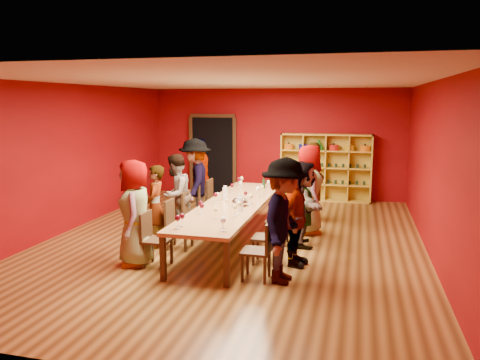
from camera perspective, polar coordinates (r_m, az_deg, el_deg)
name	(u,v)px	position (r m, az deg, el deg)	size (l,w,h in m)	color
room_shell	(233,164)	(8.68, -0.83, 2.01)	(7.10, 9.10, 3.04)	brown
tasting_table	(233,206)	(8.82, -0.81, -3.15)	(1.10, 4.50, 0.75)	#A57444
doorway	(213,155)	(13.46, -3.27, 3.03)	(1.40, 0.17, 2.30)	black
shelving_unit	(326,164)	(12.76, 10.40, 1.91)	(2.40, 0.40, 1.80)	gold
chair_person_left_0	(152,236)	(7.70, -10.62, -6.76)	(0.42, 0.42, 0.89)	#301E10
person_left_0	(135,213)	(7.74, -12.71, -3.93)	(0.84, 0.46, 1.73)	#4F4F54
chair_person_left_1	(175,222)	(8.55, -7.89, -5.05)	(0.42, 0.42, 0.89)	#301E10
person_left_1	(155,206)	(8.64, -10.29, -3.20)	(0.55, 0.40, 1.51)	#454549
chair_person_left_2	(191,211)	(9.30, -5.95, -3.82)	(0.42, 0.42, 0.89)	#301E10
person_left_2	(175,195)	(9.35, -7.87, -1.81)	(0.79, 0.43, 1.62)	#D79092
chair_person_left_3	(207,202)	(10.18, -4.09, -2.64)	(0.42, 0.42, 0.89)	#301E10
person_left_3	(195,181)	(10.18, -5.47, -0.16)	(1.20, 0.50, 1.86)	pink
chair_person_left_4	(214,197)	(10.71, -3.13, -2.02)	(0.42, 0.42, 0.89)	#301E10
person_left_4	(201,178)	(10.74, -4.80, 0.23)	(1.07, 0.48, 1.82)	#121833
chair_person_right_0	(261,248)	(7.01, 2.62, -8.23)	(0.42, 0.42, 0.89)	#301E10
person_right_0	(284,221)	(6.84, 5.41, -4.99)	(1.19, 0.49, 1.85)	#4D4D52
chair_person_right_1	(271,234)	(7.71, 3.76, -6.60)	(0.42, 0.42, 0.89)	#301E10
person_right_1	(296,218)	(7.57, 6.80, -4.64)	(0.93, 0.42, 1.58)	#4E4E53
chair_person_right_2	(282,218)	(8.77, 5.11, -4.64)	(0.42, 0.42, 0.89)	#301E10
person_right_2	(303,204)	(8.65, 7.72, -2.88)	(1.47, 0.42, 1.58)	#48474C
chair_person_right_3	(289,208)	(9.61, 5.96, -3.40)	(0.42, 0.42, 0.89)	#301E10
person_right_3	(309,189)	(9.48, 8.38, -1.15)	(0.88, 0.48, 1.79)	#4D4C51
chair_person_right_4	(296,198)	(10.61, 6.79, -2.18)	(0.42, 0.42, 0.89)	#301E10
person_right_4	(315,182)	(10.49, 9.11, -0.22)	(0.64, 0.47, 1.76)	#141537
wine_glass_0	(201,204)	(8.16, -4.80, -2.89)	(0.07, 0.07, 0.19)	white
wine_glass_1	(242,179)	(10.66, 0.20, 0.14)	(0.08, 0.08, 0.20)	white
wine_glass_2	(227,201)	(8.34, -1.61, -2.63)	(0.07, 0.07, 0.18)	white
wine_glass_3	(223,221)	(6.87, -2.08, -5.00)	(0.09, 0.09, 0.22)	white
wine_glass_4	(202,206)	(7.92, -4.67, -3.21)	(0.08, 0.08, 0.20)	white
wine_glass_5	(241,183)	(10.11, 0.07, -0.41)	(0.08, 0.08, 0.20)	white
wine_glass_6	(232,186)	(9.84, -0.97, -0.72)	(0.08, 0.08, 0.19)	white
wine_glass_7	(216,210)	(7.63, -2.99, -3.70)	(0.08, 0.08, 0.19)	white
wine_glass_8	(268,182)	(10.29, 3.49, -0.30)	(0.07, 0.07, 0.18)	white
wine_glass_9	(225,188)	(9.60, -1.78, -1.01)	(0.07, 0.07, 0.18)	white
wine_glass_10	(251,197)	(8.59, 1.30, -2.06)	(0.09, 0.09, 0.22)	white
wine_glass_11	(249,197)	(8.71, 1.10, -2.09)	(0.07, 0.07, 0.18)	white
wine_glass_12	(262,188)	(9.62, 2.74, -0.95)	(0.08, 0.08, 0.19)	white
wine_glass_13	(239,205)	(7.93, -0.14, -3.03)	(0.09, 0.09, 0.22)	white
wine_glass_14	(215,195)	(8.86, -3.01, -1.86)	(0.08, 0.08, 0.19)	white
wine_glass_15	(239,180)	(10.52, -0.13, 0.05)	(0.09, 0.09, 0.21)	white
wine_glass_16	(178,219)	(7.07, -7.61, -4.70)	(0.09, 0.09, 0.21)	white
wine_glass_17	(246,194)	(9.05, 0.69, -1.67)	(0.07, 0.07, 0.18)	white
wine_glass_18	(218,195)	(8.92, -2.73, -1.82)	(0.07, 0.07, 0.18)	white
wine_glass_19	(222,219)	(7.08, -2.15, -4.82)	(0.07, 0.07, 0.18)	white
wine_glass_20	(182,217)	(7.22, -7.06, -4.47)	(0.08, 0.08, 0.20)	white
wine_glass_21	(258,189)	(9.38, 2.17, -1.12)	(0.09, 0.09, 0.21)	white
wine_glass_22	(235,208)	(7.78, -0.65, -3.39)	(0.08, 0.08, 0.20)	white
spittoon_bowl	(240,202)	(8.57, -0.03, -2.69)	(0.30, 0.30, 0.17)	silver
carafe_a	(225,193)	(9.14, -1.83, -1.61)	(0.11, 0.11, 0.27)	white
carafe_b	(240,203)	(8.19, 0.00, -2.85)	(0.14, 0.14, 0.29)	white
wine_bottle	(264,184)	(10.32, 2.92, -0.44)	(0.09, 0.09, 0.27)	#123316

